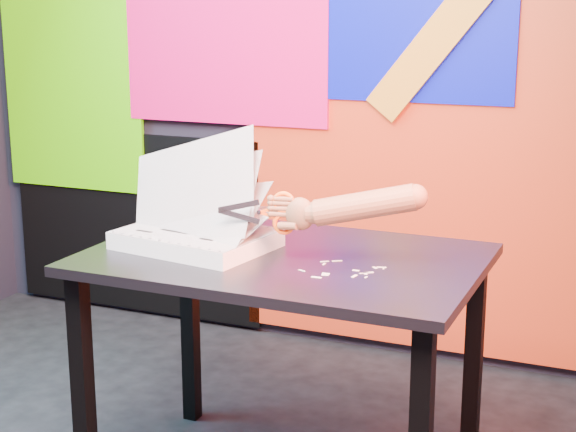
% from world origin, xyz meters
% --- Properties ---
extents(room, '(3.01, 3.01, 2.71)m').
position_xyz_m(room, '(0.00, 0.00, 1.35)').
color(room, black).
rests_on(room, ground).
extents(backdrop, '(2.88, 0.05, 2.08)m').
position_xyz_m(backdrop, '(0.06, 1.46, 0.96)').
color(backdrop, red).
rests_on(backdrop, ground).
extents(work_table, '(1.12, 0.75, 0.75)m').
position_xyz_m(work_table, '(0.53, 0.29, 0.65)').
color(work_table, black).
rests_on(work_table, ground).
extents(printout_stack, '(0.50, 0.38, 0.39)m').
position_xyz_m(printout_stack, '(0.25, 0.26, 0.78)').
color(printout_stack, white).
rests_on(printout_stack, work_table).
extents(scissors, '(0.22, 0.05, 0.12)m').
position_xyz_m(scissors, '(0.54, 0.22, 0.89)').
color(scissors, '#ACACAC').
rests_on(scissors, printout_stack).
extents(hand_forearm, '(0.42, 0.13, 0.14)m').
position_xyz_m(hand_forearm, '(0.74, 0.26, 0.92)').
color(hand_forearm, brown).
rests_on(hand_forearm, work_table).
extents(paper_clippings, '(0.21, 0.18, 0.00)m').
position_xyz_m(paper_clippings, '(0.75, 0.21, 0.75)').
color(paper_clippings, silver).
rests_on(paper_clippings, work_table).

